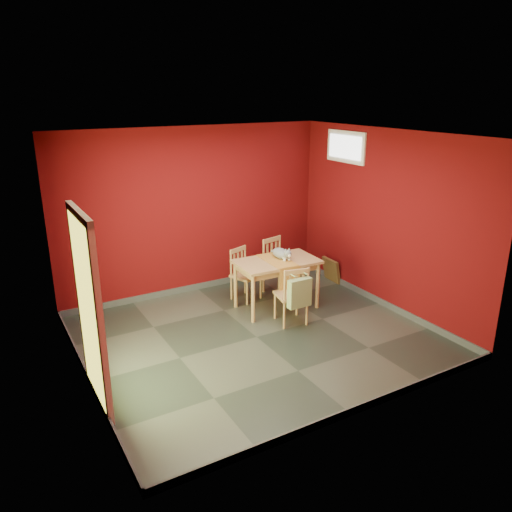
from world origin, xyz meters
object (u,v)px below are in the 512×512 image
chair_far_right (277,265)px  cat (281,252)px  chair_near (292,294)px  dining_table (277,266)px  chair_far_left (244,273)px  picture_frame (331,270)px  tote_bag (300,293)px

chair_far_right → cat: bearing=-117.3°
chair_far_right → chair_near: 1.19m
dining_table → chair_far_left: chair_far_left is taller
chair_far_right → picture_frame: bearing=-3.8°
chair_far_right → tote_bag: chair_far_right is taller
chair_far_left → chair_near: bearing=-82.1°
chair_far_left → cat: bearing=-54.1°
chair_far_left → dining_table: bearing=-65.6°
dining_table → tote_bag: (-0.12, -0.78, -0.12)m
chair_near → picture_frame: chair_near is taller
chair_far_right → dining_table: bearing=-123.6°
dining_table → tote_bag: bearing=-98.9°
chair_far_right → picture_frame: (1.08, -0.07, -0.26)m
chair_near → picture_frame: bearing=34.0°
chair_near → picture_frame: 1.86m
chair_far_left → picture_frame: (1.69, -0.11, -0.22)m
cat → picture_frame: size_ratio=1.01×
cat → picture_frame: cat is taller
dining_table → chair_far_right: 0.67m
chair_far_left → picture_frame: size_ratio=1.99×
chair_far_left → tote_bag: bearing=-84.3°
dining_table → chair_near: bearing=-99.7°
dining_table → chair_near: chair_near is taller
chair_near → tote_bag: size_ratio=1.83×
tote_bag → chair_far_left: bearing=95.7°
chair_far_left → cat: cat is taller
chair_far_right → chair_far_left: bearing=176.7°
picture_frame → chair_far_right: bearing=176.2°
chair_far_left → tote_bag: chair_far_left is taller
chair_far_right → tote_bag: 1.40m
dining_table → chair_far_right: chair_far_right is taller
picture_frame → chair_far_left: bearing=176.4°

